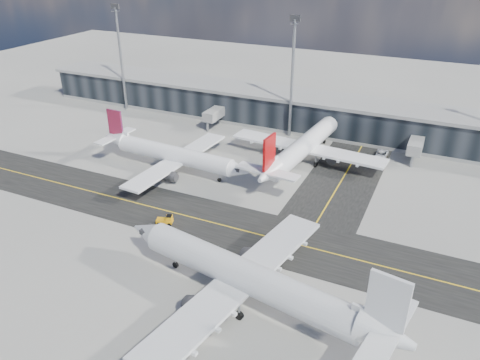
% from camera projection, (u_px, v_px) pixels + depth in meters
% --- Properties ---
extents(ground, '(300.00, 300.00, 0.00)m').
position_uv_depth(ground, '(193.00, 232.00, 78.57)').
color(ground, gray).
rests_on(ground, ground).
extents(taxiway_lanes, '(180.00, 63.00, 0.03)m').
position_uv_depth(taxiway_lanes, '(241.00, 208.00, 85.75)').
color(taxiway_lanes, black).
rests_on(taxiway_lanes, ground).
extents(terminal_concourse, '(152.00, 19.80, 8.80)m').
position_uv_depth(terminal_concourse, '(299.00, 112.00, 120.98)').
color(terminal_concourse, black).
rests_on(terminal_concourse, ground).
extents(floodlight_masts, '(102.50, 0.70, 28.90)m').
position_uv_depth(floodlight_masts, '(292.00, 74.00, 110.14)').
color(floodlight_masts, gray).
rests_on(floodlight_masts, ground).
extents(airliner_af, '(36.81, 31.39, 10.90)m').
position_uv_depth(airliner_af, '(172.00, 154.00, 98.25)').
color(airliner_af, white).
rests_on(airliner_af, ground).
extents(airliner_redtail, '(35.25, 41.29, 12.22)m').
position_uv_depth(airliner_redtail, '(304.00, 146.00, 101.03)').
color(airliner_redtail, white).
rests_on(airliner_redtail, ground).
extents(airliner_near, '(43.00, 36.85, 12.77)m').
position_uv_depth(airliner_near, '(251.00, 279.00, 61.19)').
color(airliner_near, silver).
rests_on(airliner_near, ground).
extents(baggage_tug, '(3.05, 2.16, 1.74)m').
position_uv_depth(baggage_tug, '(166.00, 220.00, 80.31)').
color(baggage_tug, '#FAA70D').
rests_on(baggage_tug, ground).
extents(service_van, '(2.61, 5.56, 1.54)m').
position_uv_depth(service_van, '(381.00, 155.00, 104.95)').
color(service_van, white).
rests_on(service_van, ground).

